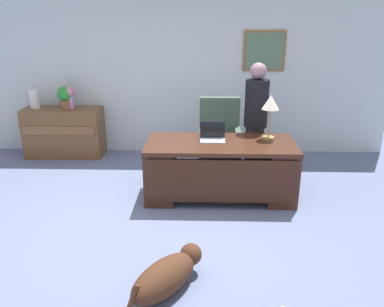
{
  "coord_description": "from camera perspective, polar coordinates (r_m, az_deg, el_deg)",
  "views": [
    {
      "loc": [
        0.38,
        -3.78,
        2.22
      ],
      "look_at": [
        0.27,
        0.3,
        0.75
      ],
      "focal_mm": 35.42,
      "sensor_mm": 36.0,
      "label": 1
    }
  ],
  "objects": [
    {
      "name": "ground_plane",
      "position": [
        4.4,
        -3.67,
        -10.54
      ],
      "size": [
        12.0,
        12.0,
        0.0
      ],
      "primitive_type": "plane",
      "color": "slate"
    },
    {
      "name": "vase_empty",
      "position": [
        6.74,
        -22.63,
        7.56
      ],
      "size": [
        0.15,
        0.15,
        0.3
      ],
      "primitive_type": "cylinder",
      "color": "silver",
      "rests_on": "credenza"
    },
    {
      "name": "desk",
      "position": [
        4.87,
        4.24,
        -2.15
      ],
      "size": [
        1.88,
        0.85,
        0.74
      ],
      "color": "#422316",
      "rests_on": "ground_plane"
    },
    {
      "name": "vase_with_flowers",
      "position": [
        6.5,
        -17.87,
        8.47
      ],
      "size": [
        0.17,
        0.17,
        0.36
      ],
      "color": "#C589D5",
      "rests_on": "credenza"
    },
    {
      "name": "laptop",
      "position": [
        4.85,
        3.1,
        2.68
      ],
      "size": [
        0.32,
        0.22,
        0.22
      ],
      "color": "#B2B5BA",
      "rests_on": "desk"
    },
    {
      "name": "potted_plant",
      "position": [
        6.54,
        -18.55,
        8.13
      ],
      "size": [
        0.24,
        0.24,
        0.36
      ],
      "color": "brown",
      "rests_on": "credenza"
    },
    {
      "name": "back_wall",
      "position": [
        6.45,
        -1.75,
        12.07
      ],
      "size": [
        7.0,
        0.16,
        2.7
      ],
      "color": "silver",
      "rests_on": "ground_plane"
    },
    {
      "name": "credenza",
      "position": [
        6.7,
        -18.66,
        3.06
      ],
      "size": [
        1.26,
        0.5,
        0.81
      ],
      "color": "brown",
      "rests_on": "ground_plane"
    },
    {
      "name": "armchair",
      "position": [
        5.68,
        4.15,
        2.05
      ],
      "size": [
        0.6,
        0.59,
        1.11
      ],
      "color": "#475B4C",
      "rests_on": "ground_plane"
    },
    {
      "name": "desk_lamp",
      "position": [
        4.91,
        11.75,
        7.15
      ],
      "size": [
        0.22,
        0.22,
        0.57
      ],
      "color": "#9E8447",
      "rests_on": "desk"
    },
    {
      "name": "dog_lying",
      "position": [
        3.39,
        -3.77,
        -17.81
      ],
      "size": [
        0.67,
        0.76,
        0.3
      ],
      "color": "#472819",
      "rests_on": "ground_plane"
    },
    {
      "name": "person_standing",
      "position": [
        5.32,
        9.52,
        4.7
      ],
      "size": [
        0.32,
        0.32,
        1.66
      ],
      "color": "#262323",
      "rests_on": "ground_plane"
    }
  ]
}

